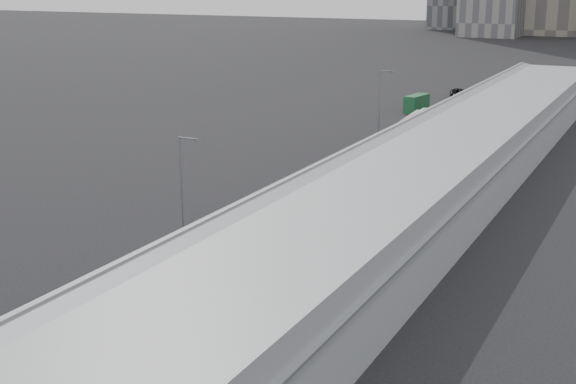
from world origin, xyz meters
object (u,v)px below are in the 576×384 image
Objects in this scene: bus_1 at (82,328)px; bus_5 at (390,151)px; bus_7 at (452,115)px; shipping_container at (417,103)px; bus_6 at (415,133)px; suv at (458,93)px; bus_4 at (343,177)px; street_lamp_near at (183,178)px; bus_2 at (205,256)px; bus_3 at (297,203)px; street_lamp_far at (381,99)px.

bus_1 is 1.00× the size of bus_5.
bus_7 is 2.17× the size of shipping_container.
bus_6 is at bearing 92.12° from bus_1.
bus_5 reaches higher than suv.
bus_6 is 2.38× the size of shipping_container.
street_lamp_near is (-7.37, -19.49, 3.49)m from bus_4.
bus_5 is at bearing -99.77° from suv.
bus_2 is 71.96m from bus_7.
bus_3 is 41.40m from street_lamp_far.
shipping_container is at bearing 95.36° from street_lamp_far.
street_lamp_near reaches higher than bus_1.
street_lamp_near is at bearing -116.38° from bus_4.
bus_7 is at bearing 91.58° from bus_1.
bus_3 is 2.04× the size of suv.
street_lamp_far is (-5.96, 2.48, 3.83)m from bus_6.
bus_5 is (-0.22, 57.05, 0.01)m from bus_1.
bus_1 is 2.28× the size of shipping_container.
bus_4 is 2.14× the size of suv.
bus_3 is 11.17m from bus_4.
bus_2 is 0.99× the size of bus_7.
bus_1 is 2.19× the size of suv.
bus_7 is (0.03, 55.37, 0.05)m from bus_3.
shipping_container is at bearing 102.28° from bus_5.
bus_5 is at bearing -91.31° from bus_7.
street_lamp_far is at bearing 113.78° from bus_5.
bus_4 is at bearing -72.61° from shipping_container.
bus_2 is 101.05m from suv.
street_lamp_far is (-6.53, -14.68, 3.96)m from bus_7.
bus_7 is (-0.07, 44.20, -0.02)m from bus_4.
bus_4 is 30.51m from street_lamp_far.
bus_5 reaches higher than bus_2.
suv is (-0.11, 43.54, -4.69)m from street_lamp_far.
bus_2 is 0.97× the size of bus_4.
street_lamp_near reaches higher than bus_5.
bus_1 is at bearing -91.40° from bus_7.
bus_2 is 2.15× the size of shipping_container.
bus_1 is 42.36m from bus_4.
bus_6 reaches higher than bus_1.
shipping_container is at bearing 101.92° from bus_2.
bus_1 reaches higher than suv.
bus_2 is 1.32× the size of street_lamp_far.
bus_3 is at bearing 96.04° from bus_2.
bus_7 is 64.20m from street_lamp_near.
bus_1 reaches higher than bus_7.
street_lamp_near reaches higher than shipping_container.
bus_6 reaches higher than bus_5.
shipping_container is at bearing 102.14° from bus_6.
street_lamp_far is (-6.50, 40.69, 4.02)m from bus_3.
suv is at bearing 91.39° from shipping_container.
shipping_container is (-8.28, 27.15, -0.29)m from bus_6.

